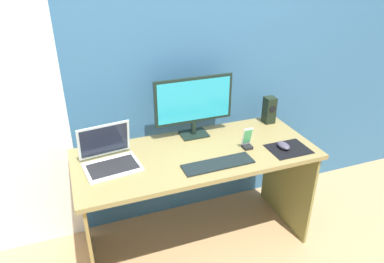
{
  "coord_description": "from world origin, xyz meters",
  "views": [
    {
      "loc": [
        -0.68,
        -1.76,
        1.83
      ],
      "look_at": [
        -0.04,
        -0.02,
        0.88
      ],
      "focal_mm": 33.32,
      "sensor_mm": 36.0,
      "label": 1
    }
  ],
  "objects_px": {
    "mouse": "(284,146)",
    "speaker_right": "(269,110)",
    "phone_in_dock": "(247,141)",
    "monitor": "(194,104)",
    "laptop": "(110,158)",
    "keyboard_external": "(218,164)"
  },
  "relations": [
    {
      "from": "mouse",
      "to": "speaker_right",
      "type": "bearing_deg",
      "value": 69.81
    },
    {
      "from": "phone_in_dock",
      "to": "mouse",
      "type": "bearing_deg",
      "value": -22.43
    },
    {
      "from": "monitor",
      "to": "laptop",
      "type": "distance_m",
      "value": 0.64
    },
    {
      "from": "mouse",
      "to": "phone_in_dock",
      "type": "height_order",
      "value": "phone_in_dock"
    },
    {
      "from": "speaker_right",
      "to": "phone_in_dock",
      "type": "distance_m",
      "value": 0.43
    },
    {
      "from": "monitor",
      "to": "phone_in_dock",
      "type": "height_order",
      "value": "monitor"
    },
    {
      "from": "keyboard_external",
      "to": "phone_in_dock",
      "type": "relative_size",
      "value": 3.07
    },
    {
      "from": "mouse",
      "to": "phone_in_dock",
      "type": "xyz_separation_m",
      "value": [
        -0.21,
        0.09,
        0.03
      ]
    },
    {
      "from": "monitor",
      "to": "keyboard_external",
      "type": "xyz_separation_m",
      "value": [
        0.0,
        -0.4,
        -0.22
      ]
    },
    {
      "from": "monitor",
      "to": "speaker_right",
      "type": "bearing_deg",
      "value": 0.01
    },
    {
      "from": "monitor",
      "to": "keyboard_external",
      "type": "distance_m",
      "value": 0.45
    },
    {
      "from": "monitor",
      "to": "speaker_right",
      "type": "height_order",
      "value": "monitor"
    },
    {
      "from": "speaker_right",
      "to": "keyboard_external",
      "type": "xyz_separation_m",
      "value": [
        -0.57,
        -0.4,
        -0.09
      ]
    },
    {
      "from": "laptop",
      "to": "keyboard_external",
      "type": "height_order",
      "value": "laptop"
    },
    {
      "from": "monitor",
      "to": "phone_in_dock",
      "type": "xyz_separation_m",
      "value": [
        0.25,
        -0.28,
        -0.18
      ]
    },
    {
      "from": "monitor",
      "to": "mouse",
      "type": "relative_size",
      "value": 5.24
    },
    {
      "from": "laptop",
      "to": "phone_in_dock",
      "type": "bearing_deg",
      "value": -6.75
    },
    {
      "from": "phone_in_dock",
      "to": "laptop",
      "type": "bearing_deg",
      "value": 173.25
    },
    {
      "from": "laptop",
      "to": "keyboard_external",
      "type": "relative_size",
      "value": 0.79
    },
    {
      "from": "speaker_right",
      "to": "laptop",
      "type": "xyz_separation_m",
      "value": [
        -1.16,
        -0.18,
        -0.05
      ]
    },
    {
      "from": "laptop",
      "to": "phone_in_dock",
      "type": "height_order",
      "value": "laptop"
    },
    {
      "from": "laptop",
      "to": "phone_in_dock",
      "type": "distance_m",
      "value": 0.84
    }
  ]
}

